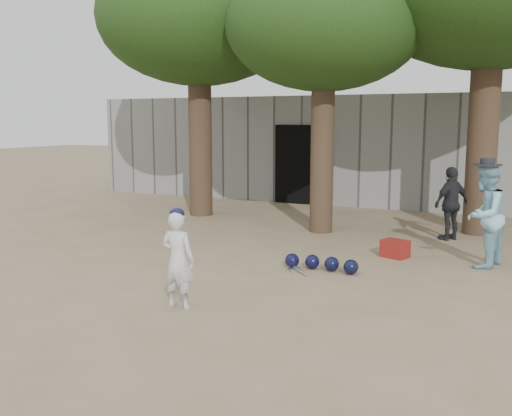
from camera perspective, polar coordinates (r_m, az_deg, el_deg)
The scene contains 9 objects.
ground at distance 8.66m, azimuth -6.48°, elevation -6.88°, with size 70.00×70.00×0.00m, color #937C5E.
boy_player at distance 7.16m, azimuth -7.82°, elevation -5.16°, with size 0.45×0.29×1.23m, color silver.
spectator_blue at distance 9.74m, azimuth 21.87°, elevation -0.69°, with size 0.81×0.63×1.67m, color #8DC5DA.
spectator_dark at distance 11.75m, azimuth 18.94°, elevation 0.43°, with size 0.84×0.35×1.44m, color black.
red_bag at distance 10.07m, azimuth 13.73°, elevation -3.98°, with size 0.42×0.32×0.30m, color maroon.
back_building at distance 17.98m, azimuth 11.13°, elevation 5.97°, with size 16.00×5.24×3.00m.
helmet_row at distance 9.00m, azimuth 6.56°, elevation -5.51°, with size 1.19×0.29×0.23m.
bat_pile at distance 9.06m, azimuth 3.73°, elevation -5.95°, with size 0.60×0.74×0.06m.
tree_row at distance 12.85m, azimuth 8.77°, elevation 19.25°, with size 11.40×5.80×6.69m.
Camera 1 is at (4.42, -7.07, 2.33)m, focal length 40.00 mm.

